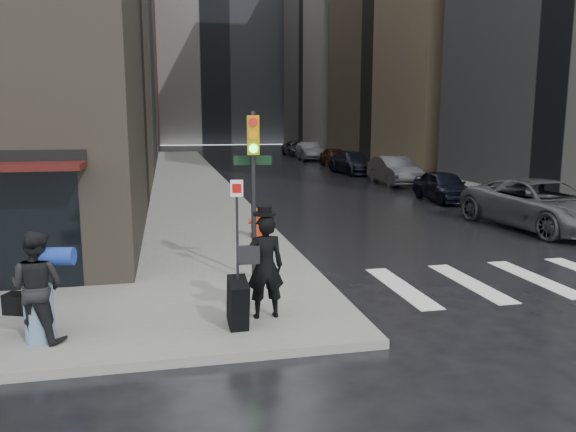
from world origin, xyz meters
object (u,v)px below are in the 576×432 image
(traffic_light, at_px, (252,172))
(parked_car_1, at_px, (443,186))
(parked_car_0, at_px, (542,205))
(parked_car_3, at_px, (353,163))
(parked_car_2, at_px, (394,171))
(parked_car_4, at_px, (335,157))
(fire_hydrant, at_px, (256,224))
(man_jeans, at_px, (37,286))
(parked_car_5, at_px, (309,151))
(parked_car_6, at_px, (298,148))
(man_overcoat, at_px, (259,272))

(traffic_light, distance_m, parked_car_1, 14.79)
(parked_car_0, xyz_separation_m, parked_car_3, (0.21, 19.42, -0.08))
(parked_car_2, height_order, parked_car_4, parked_car_2)
(fire_hydrant, bearing_deg, parked_car_1, 34.82)
(traffic_light, height_order, fire_hydrant, traffic_light)
(parked_car_1, bearing_deg, parked_car_4, 90.27)
(man_jeans, height_order, parked_car_4, man_jeans)
(fire_hydrant, height_order, parked_car_5, parked_car_5)
(parked_car_0, distance_m, parked_car_3, 19.42)
(parked_car_0, height_order, parked_car_1, parked_car_0)
(parked_car_3, height_order, parked_car_6, parked_car_6)
(parked_car_0, height_order, parked_car_5, parked_car_0)
(man_jeans, xyz_separation_m, parked_car_4, (14.76, 32.86, -0.31))
(man_jeans, xyz_separation_m, traffic_light, (3.71, 2.70, 1.42))
(traffic_light, height_order, parked_car_0, traffic_light)
(man_jeans, height_order, parked_car_0, man_jeans)
(man_jeans, xyz_separation_m, parked_car_5, (14.34, 39.33, -0.23))
(parked_car_1, bearing_deg, parked_car_2, 89.46)
(man_jeans, relative_size, parked_car_6, 0.33)
(parked_car_2, relative_size, parked_car_3, 0.94)
(parked_car_1, bearing_deg, parked_car_3, 92.05)
(man_jeans, xyz_separation_m, parked_car_2, (14.16, 19.91, -0.25))
(parked_car_1, bearing_deg, man_jeans, -132.29)
(parked_car_0, height_order, parked_car_3, parked_car_0)
(man_overcoat, distance_m, fire_hydrant, 6.88)
(fire_hydrant, xyz_separation_m, parked_car_3, (9.54, 19.38, 0.19))
(parked_car_1, height_order, parked_car_3, parked_car_3)
(traffic_light, relative_size, parked_car_4, 0.85)
(parked_car_4, xyz_separation_m, parked_car_5, (-0.42, 6.47, 0.08))
(parked_car_1, bearing_deg, traffic_light, -129.70)
(man_jeans, height_order, parked_car_6, man_jeans)
(fire_hydrant, bearing_deg, man_overcoat, -98.62)
(parked_car_3, bearing_deg, parked_car_2, -93.09)
(traffic_light, xyz_separation_m, fire_hydrant, (0.76, 4.30, -1.90))
(parked_car_1, distance_m, parked_car_3, 12.95)
(traffic_light, height_order, parked_car_1, traffic_light)
(parked_car_1, relative_size, parked_car_4, 0.94)
(man_overcoat, relative_size, traffic_light, 0.56)
(parked_car_1, xyz_separation_m, parked_car_5, (0.61, 25.90, 0.12))
(parked_car_4, bearing_deg, parked_car_1, -92.75)
(man_overcoat, height_order, fire_hydrant, man_overcoat)
(man_overcoat, xyz_separation_m, traffic_light, (0.26, 2.48, 1.45))
(fire_hydrant, distance_m, parked_car_4, 27.83)
(fire_hydrant, relative_size, parked_car_2, 0.18)
(man_overcoat, xyz_separation_m, fire_hydrant, (1.03, 6.78, -0.45))
(traffic_light, bearing_deg, parked_car_5, 80.62)
(parked_car_1, distance_m, parked_car_4, 19.45)
(traffic_light, distance_m, parked_car_6, 44.55)
(parked_car_0, bearing_deg, parked_car_2, 82.57)
(traffic_light, bearing_deg, man_jeans, -137.13)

